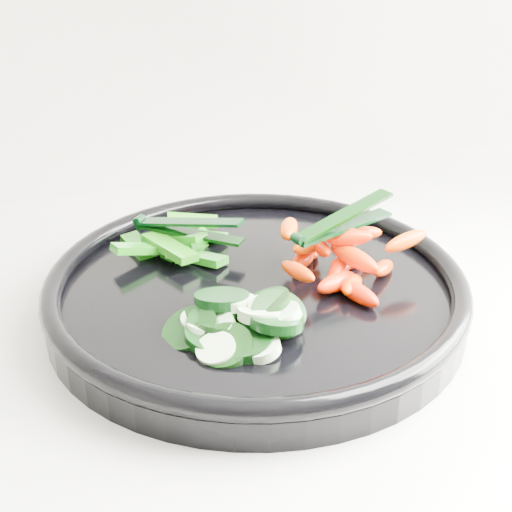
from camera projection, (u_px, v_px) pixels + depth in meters
name	position (u px, v px, depth m)	size (l,w,h in m)	color
veggie_tray	(256.00, 290.00, 0.64)	(0.38, 0.38, 0.04)	black
cucumber_pile	(231.00, 324.00, 0.57)	(0.13, 0.12, 0.04)	black
carrot_pile	(337.00, 256.00, 0.64)	(0.14, 0.14, 0.06)	red
pepper_pile	(178.00, 245.00, 0.69)	(0.12, 0.10, 0.03)	#0A6609
tong_carrot	(341.00, 222.00, 0.64)	(0.11, 0.05, 0.02)	black
tong_pepper	(186.00, 227.00, 0.69)	(0.10, 0.08, 0.02)	black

